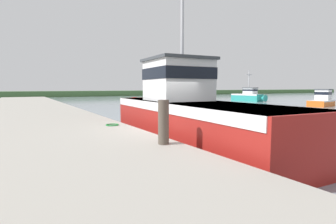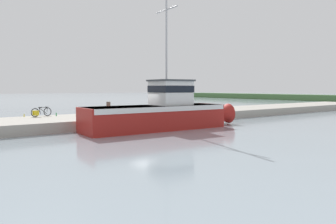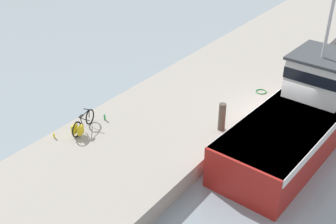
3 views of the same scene
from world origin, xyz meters
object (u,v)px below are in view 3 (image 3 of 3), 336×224
water_bottle_by_bike (54,135)px  water_bottle_on_curb (105,117)px  fishing_boat_main (310,109)px  mooring_post (222,117)px  bicycle_touring (82,125)px

water_bottle_by_bike → water_bottle_on_curb: bearing=72.6°
fishing_boat_main → mooring_post: (-2.68, -2.90, 0.08)m
bicycle_touring → water_bottle_on_curb: 1.28m
bicycle_touring → mooring_post: mooring_post is taller
bicycle_touring → water_bottle_on_curb: (0.09, 1.26, -0.21)m
mooring_post → water_bottle_on_curb: 5.07m
bicycle_touring → mooring_post: (4.59, 3.55, 0.26)m
fishing_boat_main → bicycle_touring: bearing=-135.0°
bicycle_touring → water_bottle_on_curb: bicycle_touring is taller
mooring_post → water_bottle_by_bike: mooring_post is taller
water_bottle_on_curb → water_bottle_by_bike: (-0.70, -2.24, -0.02)m
bicycle_touring → mooring_post: bearing=22.2°
bicycle_touring → mooring_post: size_ratio=1.40×
bicycle_touring → water_bottle_by_bike: bearing=-137.3°
fishing_boat_main → mooring_post: 3.95m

